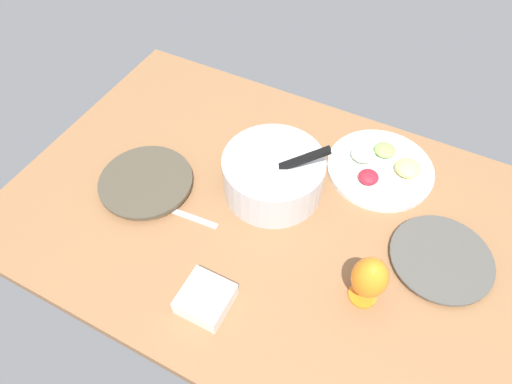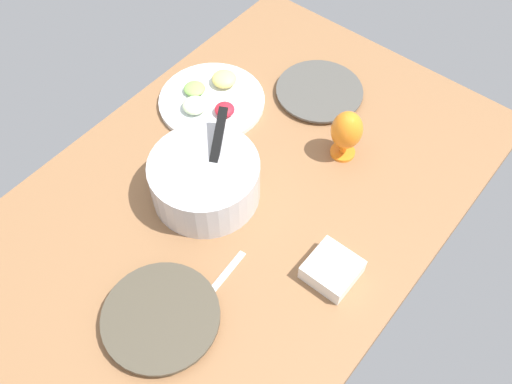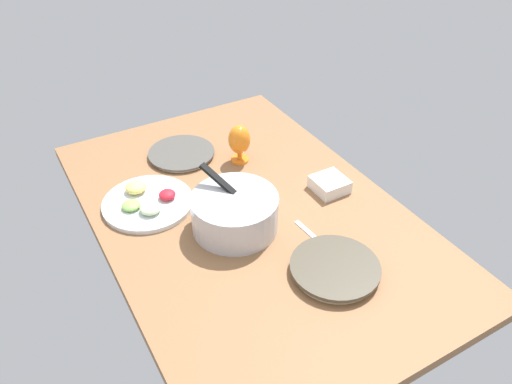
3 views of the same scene
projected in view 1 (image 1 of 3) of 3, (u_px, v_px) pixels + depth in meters
The scene contains 8 objects.
ground_plane at pixel (276, 217), 134.75cm from camera, with size 160.00×104.00×4.00cm, color #8C603D.
dinner_plate_left at pixel (146, 183), 138.24cm from camera, with size 28.82×28.82×3.19cm.
dinner_plate_right at pixel (441, 259), 122.48cm from camera, with size 28.00×28.00×1.99cm.
mixing_bowl at pixel (273, 174), 133.40cm from camera, with size 30.69×30.29×20.35cm.
fruit_platter at pixel (381, 167), 142.42cm from camera, with size 33.66×33.66×5.60cm.
hurricane_glass_orange at pixel (370, 279), 109.26cm from camera, with size 9.13×9.13×16.54cm.
square_bowl_white at pixel (206, 298), 113.45cm from camera, with size 12.36×12.36×5.10cm.
fork_by_left_plate at pixel (190, 216), 132.10cm from camera, with size 18.00×1.80×0.60cm, color silver.
Camera 1 is at (29.89, -71.20, 108.85)cm, focal length 31.40 mm.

